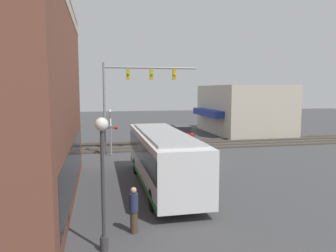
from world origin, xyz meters
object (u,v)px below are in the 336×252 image
(crossing_signal, at_px, (111,128))
(parked_car_red, at_px, (181,133))
(pedestrian_near_bus, at_px, (190,160))
(pedestrian_by_lamp, at_px, (134,210))
(city_bus, at_px, (163,156))
(streetlamp, at_px, (103,172))

(crossing_signal, relative_size, parked_car_red, 0.78)
(crossing_signal, height_order, pedestrian_near_bus, crossing_signal)
(parked_car_red, relative_size, pedestrian_by_lamp, 2.74)
(crossing_signal, bearing_deg, parked_car_red, -45.42)
(city_bus, relative_size, crossing_signal, 2.82)
(pedestrian_near_bus, bearing_deg, city_bus, 136.62)
(city_bus, xyz_separation_m, streetlamp, (-6.85, 3.37, 1.00))
(pedestrian_near_bus, height_order, pedestrian_by_lamp, pedestrian_near_bus)
(parked_car_red, height_order, pedestrian_by_lamp, pedestrian_by_lamp)
(crossing_signal, relative_size, pedestrian_by_lamp, 2.14)
(parked_car_red, bearing_deg, pedestrian_near_bus, 167.88)
(pedestrian_near_bus, bearing_deg, parked_car_red, -12.12)
(parked_car_red, distance_m, pedestrian_near_bus, 15.11)
(crossing_signal, xyz_separation_m, streetlamp, (-16.20, 0.88, 0.41))
(streetlamp, relative_size, pedestrian_near_bus, 2.49)
(streetlamp, bearing_deg, parked_car_red, -20.09)
(city_bus, relative_size, parked_car_red, 2.19)
(parked_car_red, bearing_deg, pedestrian_by_lamp, 161.48)
(city_bus, height_order, pedestrian_near_bus, city_bus)
(city_bus, bearing_deg, pedestrian_near_bus, -43.38)
(parked_car_red, distance_m, pedestrian_by_lamp, 24.06)
(city_bus, bearing_deg, streetlamp, 153.79)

